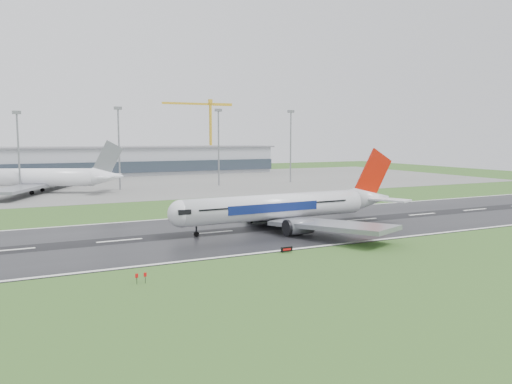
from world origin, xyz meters
TOP-DOWN VIEW (x-y plane):
  - ground at (0.00, 0.00)m, footprint 520.00×520.00m
  - runway at (0.00, 0.00)m, footprint 400.00×45.00m
  - apron at (0.00, 125.00)m, footprint 400.00×130.00m
  - terminal at (0.00, 185.00)m, footprint 240.00×36.00m
  - main_airliner at (38.22, -2.07)m, footprint 59.79×57.12m
  - parked_airliner at (-12.30, 101.48)m, footprint 83.47×81.30m
  - tower_crane at (93.83, 200.00)m, footprint 45.43×4.37m
  - runway_sign at (25.32, -23.33)m, footprint 2.31×0.44m
  - floodmast_2 at (-17.40, 100.00)m, footprint 0.64×0.64m
  - floodmast_3 at (18.37, 100.00)m, footprint 0.64×0.64m
  - floodmast_4 at (60.33, 100.00)m, footprint 0.64×0.64m
  - floodmast_5 at (95.79, 100.00)m, footprint 0.64×0.64m

SIDE VIEW (x-z plane):
  - ground at x=0.00m, z-range 0.00..0.00m
  - apron at x=0.00m, z-range 0.00..0.08m
  - runway at x=0.00m, z-range 0.00..0.10m
  - runway_sign at x=25.32m, z-range 0.00..1.04m
  - terminal at x=0.00m, z-range 0.00..15.00m
  - main_airliner at x=38.22m, z-range 0.10..17.22m
  - parked_airliner at x=-12.30m, z-range 0.08..18.93m
  - floodmast_2 at x=-17.40m, z-range 0.00..29.07m
  - floodmast_3 at x=18.37m, z-range 0.00..31.49m
  - floodmast_4 at x=60.33m, z-range 0.00..31.72m
  - floodmast_5 at x=95.79m, z-range 0.00..31.98m
  - tower_crane at x=93.83m, z-range 0.00..44.74m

